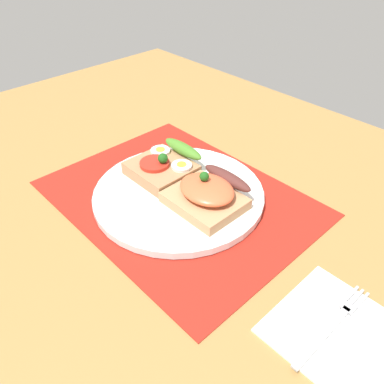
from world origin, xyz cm
name	(u,v)px	position (x,y,z in cm)	size (l,w,h in cm)	color
ground_plane	(179,206)	(0.00, 0.00, -1.60)	(120.00, 90.00, 3.20)	#A1773E
placemat	(179,198)	(0.00, 0.00, 0.15)	(39.79, 30.11, 0.30)	#A32116
plate	(179,194)	(0.00, 0.00, 0.87)	(26.18, 26.18, 1.14)	white
sandwich_egg_tomato	(165,166)	(-5.13, 1.59, 2.93)	(9.59, 10.23, 4.28)	#AC7B52
sandwich_salmon	(208,193)	(5.09, 1.24, 3.23)	(10.58, 10.15, 5.12)	tan
napkin	(338,331)	(29.24, -3.21, 0.30)	(13.14, 13.17, 0.60)	white
fork	(334,323)	(28.53, -2.96, 0.76)	(1.62, 13.89, 0.32)	#B7B7BC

